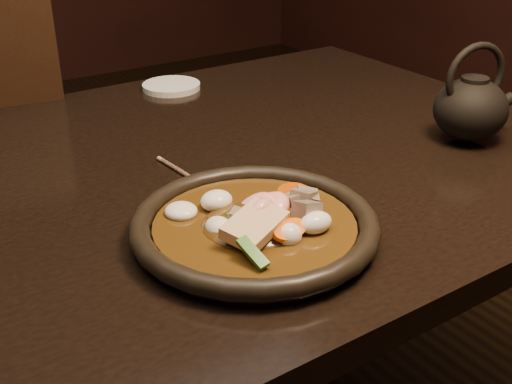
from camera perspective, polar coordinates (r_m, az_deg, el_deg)
table at (r=0.98m, az=-12.85°, el=-3.64°), size 1.60×0.90×0.75m
plate at (r=0.79m, az=-0.12°, el=-3.07°), size 0.31×0.31×0.03m
stirfry at (r=0.79m, az=0.01°, el=-2.71°), size 0.19×0.19×0.06m
saucer_right at (r=1.36m, az=-7.53°, el=9.30°), size 0.12×0.12×0.01m
chopsticks at (r=0.93m, az=-4.86°, el=0.71°), size 0.03×0.24×0.01m
teapot at (r=1.12m, az=18.60°, el=7.28°), size 0.15×0.12×0.16m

